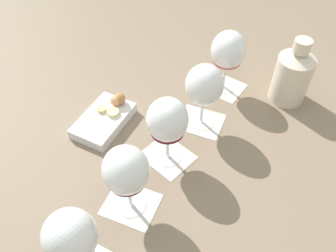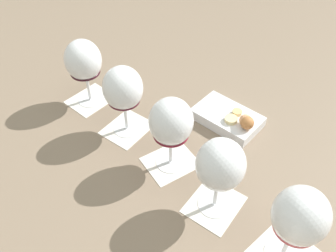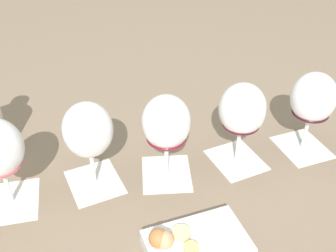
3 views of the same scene
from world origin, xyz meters
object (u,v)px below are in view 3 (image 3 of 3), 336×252
at_px(wine_glass_4, 313,100).
at_px(snack_dish, 193,245).
at_px(wine_glass_1, 88,133).
at_px(wine_glass_2, 167,125).
at_px(wine_glass_3, 242,112).

height_order(wine_glass_4, snack_dish, wine_glass_4).
distance_m(wine_glass_1, wine_glass_4, 0.47).
relative_size(wine_glass_4, snack_dish, 0.94).
bearing_deg(wine_glass_2, wine_glass_1, 129.26).
bearing_deg(wine_glass_3, wine_glass_4, -44.22).
relative_size(wine_glass_3, snack_dish, 0.94).
height_order(wine_glass_1, wine_glass_4, same).
distance_m(wine_glass_2, wine_glass_3, 0.16).
xyz_separation_m(wine_glass_2, wine_glass_3, (0.12, -0.11, -0.00)).
bearing_deg(snack_dish, wine_glass_3, 6.00).
bearing_deg(wine_glass_1, wine_glass_4, -45.97).
distance_m(wine_glass_3, wine_glass_4, 0.16).
xyz_separation_m(wine_glass_2, wine_glass_4, (0.23, -0.22, -0.00)).
bearing_deg(snack_dish, wine_glass_1, 77.88).
height_order(wine_glass_1, snack_dish, wine_glass_1).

